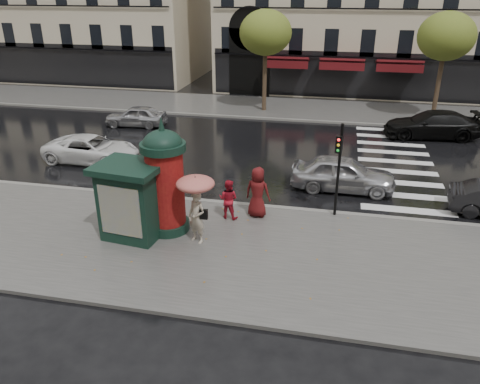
% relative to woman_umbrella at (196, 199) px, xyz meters
% --- Properties ---
extents(ground, '(160.00, 160.00, 0.00)m').
position_rel_woman_umbrella_xyz_m(ground, '(1.29, 0.20, -1.71)').
color(ground, black).
rests_on(ground, ground).
extents(near_sidewalk, '(90.00, 7.00, 0.12)m').
position_rel_woman_umbrella_xyz_m(near_sidewalk, '(1.29, -0.30, -1.65)').
color(near_sidewalk, '#474744').
rests_on(near_sidewalk, ground).
extents(far_sidewalk, '(90.00, 6.00, 0.12)m').
position_rel_woman_umbrella_xyz_m(far_sidewalk, '(1.29, 19.20, -1.65)').
color(far_sidewalk, '#474744').
rests_on(far_sidewalk, ground).
extents(near_kerb, '(90.00, 0.25, 0.14)m').
position_rel_woman_umbrella_xyz_m(near_kerb, '(1.29, 3.20, -1.64)').
color(near_kerb, slate).
rests_on(near_kerb, ground).
extents(far_kerb, '(90.00, 0.25, 0.14)m').
position_rel_woman_umbrella_xyz_m(far_kerb, '(1.29, 16.20, -1.64)').
color(far_kerb, slate).
rests_on(far_kerb, ground).
extents(zebra_crossing, '(3.60, 11.75, 0.01)m').
position_rel_woman_umbrella_xyz_m(zebra_crossing, '(7.29, 9.80, -1.71)').
color(zebra_crossing, silver).
rests_on(zebra_crossing, ground).
extents(tree_far_left, '(3.40, 3.40, 6.64)m').
position_rel_woman_umbrella_xyz_m(tree_far_left, '(-0.71, 18.20, 3.45)').
color(tree_far_left, '#38281C').
rests_on(tree_far_left, ground).
extents(tree_far_right, '(3.40, 3.40, 6.64)m').
position_rel_woman_umbrella_xyz_m(tree_far_right, '(10.29, 18.20, 3.45)').
color(tree_far_right, '#38281C').
rests_on(tree_far_right, ground).
extents(woman_umbrella, '(1.26, 1.26, 2.42)m').
position_rel_woman_umbrella_xyz_m(woman_umbrella, '(0.00, 0.00, 0.00)').
color(woman_umbrella, '#B8AC98').
rests_on(woman_umbrella, near_sidewalk).
extents(woman_red, '(0.81, 0.68, 1.50)m').
position_rel_woman_umbrella_xyz_m(woman_red, '(0.62, 1.93, -0.84)').
color(woman_red, '#AE1526').
rests_on(woman_red, near_sidewalk).
extents(man_burgundy, '(1.03, 0.76, 1.92)m').
position_rel_woman_umbrella_xyz_m(man_burgundy, '(1.64, 2.32, -0.64)').
color(man_burgundy, '#541012').
rests_on(man_burgundy, near_sidewalk).
extents(morris_column, '(1.53, 1.53, 4.10)m').
position_rel_woman_umbrella_xyz_m(morris_column, '(-1.26, 0.61, 0.37)').
color(morris_column, black).
rests_on(morris_column, near_sidewalk).
extents(traffic_light, '(0.26, 0.35, 3.53)m').
position_rel_woman_umbrella_xyz_m(traffic_light, '(4.46, 2.94, 0.55)').
color(traffic_light, black).
rests_on(traffic_light, near_sidewalk).
extents(newsstand, '(2.37, 2.07, 2.61)m').
position_rel_woman_umbrella_xyz_m(newsstand, '(-2.25, -0.02, -0.25)').
color(newsstand, black).
rests_on(newsstand, near_sidewalk).
extents(car_silver, '(4.38, 1.81, 1.48)m').
position_rel_woman_umbrella_xyz_m(car_silver, '(4.72, 5.72, -0.97)').
color(car_silver, '#B1B2B6').
rests_on(car_silver, ground).
extents(car_white, '(4.69, 2.24, 1.29)m').
position_rel_woman_umbrella_xyz_m(car_white, '(-7.43, 6.67, -1.07)').
color(car_white, white).
rests_on(car_white, ground).
extents(car_black, '(5.39, 2.58, 1.52)m').
position_rel_woman_umbrella_xyz_m(car_black, '(9.58, 14.37, -0.96)').
color(car_black, black).
rests_on(car_black, ground).
extents(car_far_silver, '(3.85, 1.81, 1.27)m').
position_rel_woman_umbrella_xyz_m(car_far_silver, '(-7.85, 13.02, -1.08)').
color(car_far_silver, '#A5A6AA').
rests_on(car_far_silver, ground).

